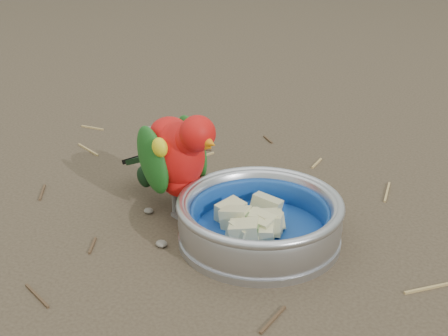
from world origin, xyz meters
The scene contains 6 objects.
ground centered at (0.00, 0.00, 0.00)m, with size 60.00×60.00×0.00m, color #453829.
food_bowl centered at (0.03, 0.07, 0.01)m, with size 0.22×0.22×0.02m, color #B2B2BA.
bowl_wall centered at (0.03, 0.07, 0.04)m, with size 0.22×0.22×0.04m, color #B2B2BA, non-canonical shape.
fruit_wedges centered at (0.03, 0.07, 0.03)m, with size 0.13×0.13×0.03m, color beige, non-canonical shape.
lory_parrot centered at (-0.11, 0.10, 0.08)m, with size 0.09×0.19×0.15m, color red, non-canonical shape.
ground_debris centered at (0.01, 0.02, 0.00)m, with size 0.90×0.80×0.01m, color tan, non-canonical shape.
Camera 1 is at (0.31, -0.59, 0.43)m, focal length 50.00 mm.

